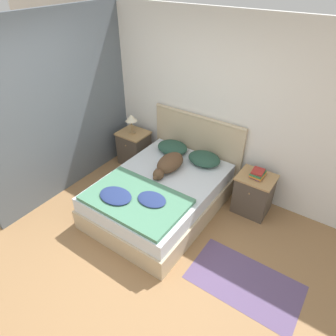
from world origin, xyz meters
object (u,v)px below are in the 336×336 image
(book_stack, at_px, (258,174))
(table_lamp, at_px, (131,119))
(pillow_left, at_px, (172,147))
(dog, at_px, (169,164))
(nightstand_right, at_px, (253,194))
(nightstand_left, at_px, (134,148))
(bed, at_px, (160,195))
(pillow_right, at_px, (204,159))

(book_stack, relative_size, table_lamp, 0.69)
(pillow_left, xyz_separation_m, table_lamp, (-0.81, -0.01, 0.28))
(pillow_left, relative_size, dog, 0.68)
(nightstand_right, distance_m, table_lamp, 2.26)
(nightstand_left, xyz_separation_m, table_lamp, (0.00, -0.02, 0.57))
(book_stack, height_order, table_lamp, table_lamp)
(bed, height_order, nightstand_right, nightstand_right)
(pillow_right, bearing_deg, bed, -111.34)
(nightstand_right, bearing_deg, book_stack, 98.62)
(nightstand_left, xyz_separation_m, nightstand_right, (2.19, 0.00, 0.00))
(nightstand_right, bearing_deg, dog, -158.29)
(nightstand_right, bearing_deg, bed, -146.26)
(bed, relative_size, nightstand_left, 3.24)
(pillow_left, bearing_deg, nightstand_right, 0.19)
(bed, distance_m, nightstand_left, 1.32)
(pillow_left, height_order, pillow_right, same)
(dog, relative_size, book_stack, 3.06)
(bed, height_order, pillow_right, pillow_right)
(nightstand_right, xyz_separation_m, book_stack, (-0.00, 0.02, 0.34))
(pillow_left, height_order, book_stack, book_stack)
(dog, bearing_deg, pillow_right, 54.15)
(pillow_right, bearing_deg, book_stack, 1.58)
(bed, xyz_separation_m, nightstand_right, (1.09, 0.73, 0.05))
(nightstand_right, distance_m, dog, 1.26)
(pillow_right, xyz_separation_m, book_stack, (0.81, 0.02, 0.05))
(pillow_right, xyz_separation_m, table_lamp, (-1.38, -0.01, 0.28))
(nightstand_left, relative_size, pillow_right, 1.23)
(nightstand_left, bearing_deg, pillow_left, -0.33)
(pillow_left, distance_m, table_lamp, 0.86)
(nightstand_left, distance_m, dog, 1.19)
(book_stack, distance_m, table_lamp, 2.20)
(bed, distance_m, pillow_left, 0.85)
(pillow_left, relative_size, pillow_right, 1.00)
(nightstand_right, height_order, pillow_right, pillow_right)
(dog, relative_size, table_lamp, 2.10)
(bed, distance_m, book_stack, 1.38)
(pillow_right, bearing_deg, nightstand_left, 179.81)
(bed, distance_m, dog, 0.46)
(bed, xyz_separation_m, nightstand_left, (-1.09, 0.73, 0.05))
(book_stack, bearing_deg, table_lamp, -179.06)
(bed, relative_size, table_lamp, 5.70)
(nightstand_left, height_order, book_stack, book_stack)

